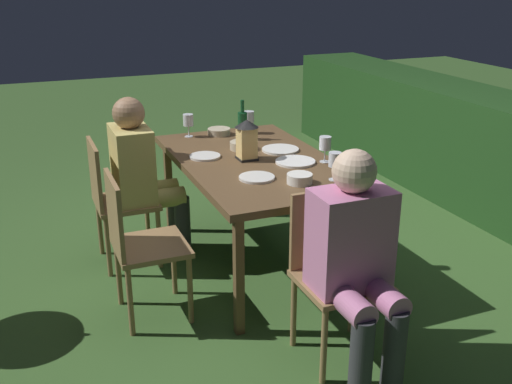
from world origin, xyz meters
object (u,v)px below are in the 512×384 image
chair_head_far (335,267)px  wine_glass_b (249,118)px  plate_b (257,178)px  bowl_bread (219,131)px  plate_c (205,156)px  plate_d (295,162)px  wine_glass_d (325,144)px  bowl_olives (242,145)px  person_in_pink (356,256)px  wine_glass_a (188,121)px  chair_side_left_a (115,197)px  dining_table (256,168)px  wine_glass_c (335,161)px  green_bottle_on_table (242,125)px  lantern_centerpiece (247,138)px  plate_a (280,150)px  bowl_salad (300,178)px  chair_side_left_b (138,240)px  person_in_mustard (143,172)px

chair_head_far → wine_glass_b: size_ratio=5.15×
plate_b → bowl_bread: bowl_bread is taller
wine_glass_b → bowl_bread: (-0.05, -0.22, -0.09)m
plate_c → plate_d: (0.33, 0.50, 0.00)m
wine_glass_d → bowl_olives: 0.62m
plate_c → person_in_pink: bearing=11.5°
wine_glass_a → chair_head_far: bearing=7.8°
plate_c → chair_side_left_a: bearing=-109.0°
dining_table → plate_d: size_ratio=6.42×
chair_head_far → wine_glass_a: wine_glass_a is taller
wine_glass_b → wine_glass_d: 0.87m
dining_table → wine_glass_c: bearing=27.0°
green_bottle_on_table → wine_glass_d: size_ratio=1.72×
dining_table → chair_side_left_a: bearing=-113.1°
lantern_centerpiece → wine_glass_b: lantern_centerpiece is taller
bowl_bread → plate_a: bearing=24.4°
wine_glass_a → bowl_bread: wine_glass_a is taller
plate_c → bowl_salad: 0.78m
plate_c → chair_side_left_b: bearing=-46.6°
chair_head_far → wine_glass_b: (-1.71, 0.20, 0.38)m
wine_glass_c → plate_c: wine_glass_c is taller
chair_side_left_b → bowl_bread: bearing=141.2°
person_in_mustard → green_bottle_on_table: (-0.12, 0.77, 0.22)m
chair_head_far → bowl_salad: (-0.55, 0.06, 0.30)m
dining_table → person_in_mustard: size_ratio=1.44×
wine_glass_b → wine_glass_c: (1.18, 0.07, 0.00)m
person_in_mustard → bowl_olives: size_ratio=6.99×
dining_table → chair_side_left_b: bearing=-66.9°
person_in_pink → green_bottle_on_table: size_ratio=3.96×
chair_side_left_a → plate_a: chair_side_left_a is taller
lantern_centerpiece → wine_glass_c: size_ratio=1.57×
person_in_mustard → bowl_olives: person_in_mustard is taller
wine_glass_d → plate_a: wine_glass_d is taller
person_in_pink → chair_head_far: bearing=-180.0°
bowl_olives → plate_d: bearing=26.8°
chair_side_left_b → wine_glass_b: bearing=133.3°
person_in_mustard → plate_c: (0.20, 0.38, 0.12)m
green_bottle_on_table → bowl_salad: 1.02m
wine_glass_c → wine_glass_b: bearing=-176.5°
green_bottle_on_table → plate_c: size_ratio=1.42×
chair_side_left_b → lantern_centerpiece: 1.00m
wine_glass_d → chair_head_far: bearing=-24.4°
wine_glass_b → bowl_bread: wine_glass_b is taller
wine_glass_a → wine_glass_b: size_ratio=1.00×
wine_glass_d → bowl_bread: wine_glass_d is taller
plate_d → person_in_pink: bearing=-10.6°
person_in_mustard → wine_glass_c: (0.91, 0.95, 0.23)m
plate_c → plate_d: 0.60m
wine_glass_b → plate_c: 0.69m
lantern_centerpiece → wine_glass_b: bearing=157.2°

